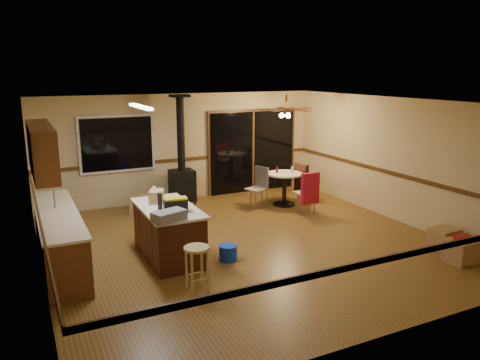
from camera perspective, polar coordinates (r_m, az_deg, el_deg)
floor at (r=8.77m, az=0.87°, el=-7.74°), size 7.00×7.00×0.00m
ceiling at (r=8.20m, az=0.93°, el=9.47°), size 7.00×7.00×0.00m
wall_back at (r=11.57m, az=-6.96°, el=3.99°), size 7.00×0.00×7.00m
wall_front at (r=5.61m, az=17.33°, el=-6.50°), size 7.00×0.00×7.00m
wall_left at (r=7.53m, az=-23.62°, el=-2.02°), size 0.00×7.00×7.00m
wall_right at (r=10.42m, az=18.36°, el=2.39°), size 0.00×7.00×7.00m
chair_rail at (r=8.46m, az=0.89°, el=-1.41°), size 7.00×7.00×0.08m
window at (r=11.08m, az=-14.77°, el=4.29°), size 1.72×0.10×1.32m
sliding_door at (r=12.30m, az=1.55°, el=3.45°), size 2.52×0.10×2.10m
lower_cabinets at (r=8.28m, az=-21.15°, el=-6.80°), size 0.60×3.00×0.86m
countertop at (r=8.14m, az=-21.42°, el=-3.81°), size 0.64×3.04×0.04m
upper_cabinets at (r=8.11m, az=-23.02°, el=3.39°), size 0.35×2.00×0.80m
kitchen_island at (r=8.09m, az=-8.72°, el=-6.32°), size 0.88×1.68×0.90m
wood_stove at (r=11.19m, az=-7.09°, el=0.69°), size 0.55×0.50×2.52m
ceiling_fan at (r=10.84m, az=5.63°, el=8.27°), size 0.24×0.24×0.55m
fluorescent_strip at (r=7.86m, az=-12.03°, el=8.73°), size 0.10×1.20×0.04m
toolbox_grey at (r=7.21m, az=-8.65°, el=-4.35°), size 0.56×0.42×0.16m
toolbox_black at (r=7.64m, az=-7.85°, el=-3.12°), size 0.40×0.26×0.21m
toolbox_yellow_lid at (r=7.61m, az=-7.88°, el=-2.26°), size 0.39×0.25×0.03m
box_on_island at (r=8.24m, az=-10.13°, el=-1.97°), size 0.34×0.39×0.21m
bottle_dark at (r=7.80m, az=-9.73°, el=-2.57°), size 0.09×0.09×0.28m
bottle_pink at (r=7.81m, az=-7.26°, el=-2.74°), size 0.07×0.07×0.21m
bottle_white at (r=8.56m, az=-10.39°, el=-1.45°), size 0.07×0.07×0.20m
bar_stool at (r=6.91m, az=-5.26°, el=-10.74°), size 0.38×0.38×0.68m
blue_bucket at (r=8.01m, az=-1.47°, el=-8.84°), size 0.39×0.39×0.26m
dining_table at (r=11.11m, az=5.44°, el=-0.41°), size 0.84×0.84×0.78m
glass_red at (r=11.05m, az=4.54°, el=1.25°), size 0.07×0.07×0.15m
glass_cream at (r=11.09m, az=6.40°, el=1.28°), size 0.08×0.08×0.15m
chair_left at (r=10.93m, az=2.37°, el=-0.28°), size 0.52×0.52×0.51m
chair_near at (r=10.44m, az=8.46°, el=-1.01°), size 0.44×0.47×0.70m
chair_right at (r=11.40m, az=7.58°, el=0.23°), size 0.49×0.45×0.70m
box_under_window at (r=10.78m, az=-11.93°, el=-2.85°), size 0.62×0.55×0.41m
box_corner_a at (r=8.75m, az=25.44°, el=-7.79°), size 0.51×0.42×0.38m
box_corner_b at (r=9.26m, az=23.63°, el=-6.51°), size 0.47×0.40×0.37m
box_small_red at (r=8.67m, az=25.59°, el=-6.39°), size 0.26×0.22×0.07m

